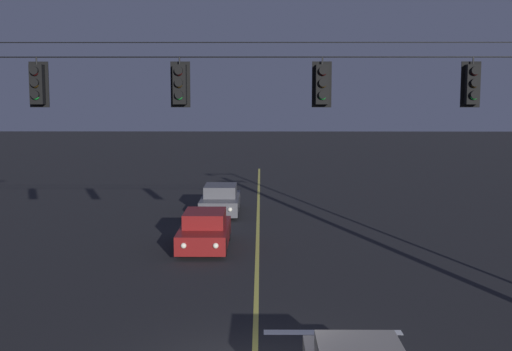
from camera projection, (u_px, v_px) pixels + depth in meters
name	position (u px, v px, depth m)	size (l,w,h in m)	color
lane_centre_stripe	(257.00, 265.00, 23.59)	(0.14, 60.00, 0.01)	#D1C64C
stop_bar_paint	(333.00, 332.00, 17.02)	(3.40, 0.36, 0.01)	silver
signal_span_assembly	(256.00, 160.00, 17.13)	(17.73, 0.32, 8.11)	#423021
traffic_light_leftmost	(37.00, 84.00, 16.93)	(0.48, 0.41, 1.22)	black
traffic_light_left_inner	(180.00, 84.00, 16.90)	(0.48, 0.41, 1.22)	black
traffic_light_centre	(322.00, 84.00, 16.88)	(0.48, 0.41, 1.22)	black
traffic_light_right_inner	(473.00, 84.00, 16.85)	(0.48, 0.41, 1.22)	black
car_oncoming_lead	(205.00, 231.00, 26.22)	(1.80, 4.42, 1.39)	maroon
car_oncoming_trailing	(221.00, 200.00, 33.62)	(1.80, 4.42, 1.39)	#4C4C51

